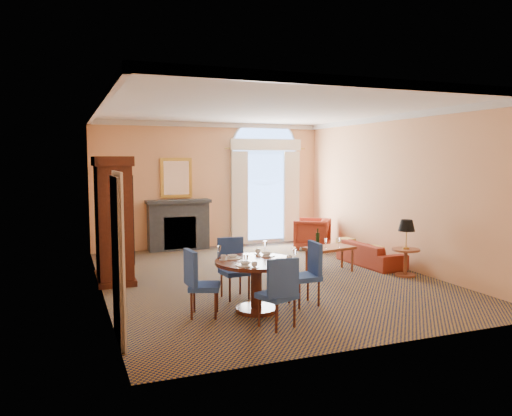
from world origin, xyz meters
name	(u,v)px	position (x,y,z in m)	size (l,w,h in m)	color
ground	(265,278)	(0.00, 0.00, 0.00)	(7.50, 7.50, 0.00)	#13193B
room_envelope	(252,147)	(-0.03, 0.67, 2.51)	(6.04, 7.52, 3.45)	#F2AD73
armoire	(113,222)	(-2.72, 0.79, 1.12)	(0.67, 1.18, 2.32)	#3B170D
dining_table	(256,274)	(-0.94, -1.92, 0.58)	(1.23, 1.23, 0.98)	#3B170D
dining_chair_north	(233,263)	(-1.00, -1.01, 0.56)	(0.47, 0.48, 0.98)	navy
dining_chair_south	(280,288)	(-0.93, -2.76, 0.56)	(0.55, 0.55, 0.98)	navy
dining_chair_east	(309,269)	(-0.02, -1.85, 0.56)	(0.47, 0.46, 0.98)	navy
dining_chair_west	(198,279)	(-1.81, -1.84, 0.56)	(0.56, 0.56, 0.98)	navy
sofa	(371,254)	(2.55, 0.26, 0.24)	(1.67, 0.65, 0.49)	maroon
armchair	(312,234)	(2.29, 2.45, 0.39)	(0.83, 0.85, 0.77)	maroon
coffee_table	(329,249)	(1.41, 0.06, 0.46)	(1.08, 0.74, 0.87)	brown
side_table	(406,241)	(2.60, -0.85, 0.69)	(0.53, 0.53, 1.08)	brown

